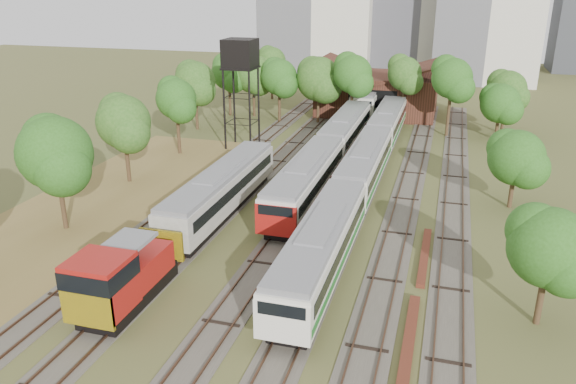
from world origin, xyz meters
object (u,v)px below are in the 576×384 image
(water_tower, at_px, (240,57))
(shunter_locomotive, at_px, (119,279))
(railcar_green_set, at_px, (365,166))
(railcar_red_set, at_px, (329,153))

(water_tower, bearing_deg, shunter_locomotive, -81.15)
(shunter_locomotive, xyz_separation_m, water_tower, (-5.22, 33.52, 8.04))
(shunter_locomotive, relative_size, water_tower, 0.69)
(railcar_green_set, bearing_deg, water_tower, 149.05)
(railcar_red_set, relative_size, water_tower, 2.92)
(railcar_red_set, bearing_deg, water_tower, 151.33)
(railcar_red_set, distance_m, water_tower, 15.10)
(railcar_red_set, height_order, railcar_green_set, railcar_red_set)
(railcar_red_set, relative_size, railcar_green_set, 0.66)
(shunter_locomotive, distance_m, water_tower, 34.87)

